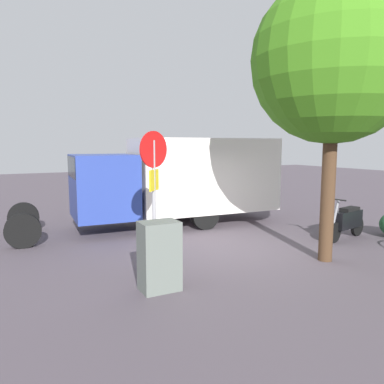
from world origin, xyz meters
The scene contains 6 objects.
ground_plane centered at (0.00, 0.00, 0.00)m, with size 60.00×60.00×0.00m, color #514851.
box_truck_near centered at (0.19, -3.44, 1.59)m, with size 8.54×2.71×2.85m.
motorcycle centered at (-3.24, 0.45, 0.52)m, with size 1.80×0.66×1.20m.
stop_sign centered at (2.48, 0.27, 1.95)m, with size 0.71×0.33×2.92m.
street_tree centered at (-1.18, 1.58, 4.42)m, with size 3.58×3.58×6.23m.
utility_cabinet centered at (2.86, 1.44, 0.64)m, with size 0.70×0.50×1.27m, color slate.
Camera 1 is at (5.35, 7.48, 2.64)m, focal length 34.66 mm.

